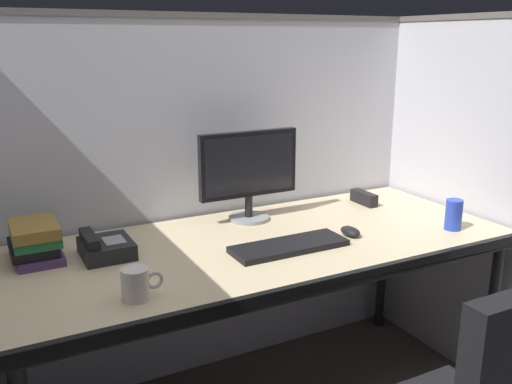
# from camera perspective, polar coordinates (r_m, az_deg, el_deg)

# --- Properties ---
(cubicle_partition_rear) EXTENTS (2.21, 0.06, 1.57)m
(cubicle_partition_rear) POSITION_cam_1_polar(r_m,az_deg,el_deg) (2.45, -4.29, -0.76)
(cubicle_partition_rear) COLOR silver
(cubicle_partition_rear) RESTS_ON ground
(cubicle_partition_right) EXTENTS (0.06, 1.41, 1.57)m
(cubicle_partition_right) POSITION_cam_1_polar(r_m,az_deg,el_deg) (2.60, 21.47, -0.84)
(cubicle_partition_right) COLOR silver
(cubicle_partition_right) RESTS_ON ground
(desk) EXTENTS (1.90, 0.80, 0.74)m
(desk) POSITION_cam_1_polar(r_m,az_deg,el_deg) (2.09, 0.80, -6.48)
(desk) COLOR beige
(desk) RESTS_ON ground
(monitor_center) EXTENTS (0.43, 0.17, 0.37)m
(monitor_center) POSITION_cam_1_polar(r_m,az_deg,el_deg) (2.27, -0.75, 2.32)
(monitor_center) COLOR gray
(monitor_center) RESTS_ON desk
(keyboard_main) EXTENTS (0.43, 0.15, 0.02)m
(keyboard_main) POSITION_cam_1_polar(r_m,az_deg,el_deg) (2.01, 3.42, -5.57)
(keyboard_main) COLOR black
(keyboard_main) RESTS_ON desk
(computer_mouse) EXTENTS (0.06, 0.10, 0.04)m
(computer_mouse) POSITION_cam_1_polar(r_m,az_deg,el_deg) (2.17, 9.67, -4.01)
(computer_mouse) COLOR black
(computer_mouse) RESTS_ON desk
(soda_can) EXTENTS (0.07, 0.07, 0.12)m
(soda_can) POSITION_cam_1_polar(r_m,az_deg,el_deg) (2.33, 19.66, -2.21)
(soda_can) COLOR #263FB2
(soda_can) RESTS_ON desk
(coffee_mug) EXTENTS (0.13, 0.08, 0.09)m
(coffee_mug) POSITION_cam_1_polar(r_m,az_deg,el_deg) (1.66, -12.21, -9.21)
(coffee_mug) COLOR silver
(coffee_mug) RESTS_ON desk
(red_stapler) EXTENTS (0.04, 0.15, 0.06)m
(red_stapler) POSITION_cam_1_polar(r_m,az_deg,el_deg) (2.59, 11.03, -0.60)
(red_stapler) COLOR black
(red_stapler) RESTS_ON desk
(book_stack) EXTENTS (0.16, 0.23, 0.13)m
(book_stack) POSITION_cam_1_polar(r_m,az_deg,el_deg) (2.04, -21.77, -4.73)
(book_stack) COLOR #4C3366
(book_stack) RESTS_ON desk
(desk_phone) EXTENTS (0.17, 0.19, 0.09)m
(desk_phone) POSITION_cam_1_polar(r_m,az_deg,el_deg) (2.00, -15.29, -5.51)
(desk_phone) COLOR black
(desk_phone) RESTS_ON desk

